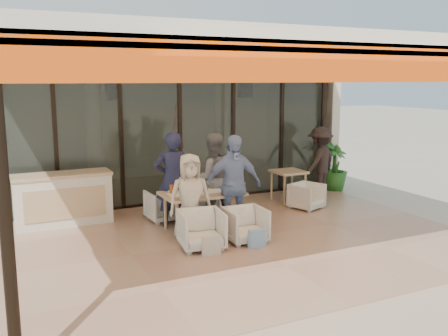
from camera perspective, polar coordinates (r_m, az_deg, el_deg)
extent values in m
plane|color=#C6B293|center=(9.02, 1.93, -8.17)|extent=(70.00, 70.00, 0.00)
cube|color=tan|center=(9.02, 1.93, -8.14)|extent=(8.00, 6.00, 0.01)
cube|color=silver|center=(8.57, 2.06, 13.26)|extent=(8.00, 6.00, 0.20)
cube|color=#FD530D|center=(6.12, 15.25, 11.55)|extent=(8.00, 0.12, 0.45)
cube|color=orange|center=(6.66, 11.33, 12.59)|extent=(8.00, 1.50, 0.06)
cylinder|color=black|center=(4.86, -23.71, -5.43)|extent=(0.12, 0.12, 3.20)
cylinder|color=black|center=(13.14, 11.20, 4.56)|extent=(0.12, 0.12, 3.20)
cube|color=#9EADA3|center=(11.37, -5.07, 3.87)|extent=(8.00, 0.03, 3.20)
cube|color=black|center=(11.64, -4.95, -3.78)|extent=(8.00, 0.10, 0.08)
cube|color=black|center=(11.31, -5.19, 11.75)|extent=(8.00, 0.10, 0.08)
cube|color=black|center=(10.73, -18.70, 3.00)|extent=(0.08, 0.10, 3.20)
cube|color=black|center=(10.97, -11.69, 3.48)|extent=(0.08, 0.10, 3.20)
cube|color=black|center=(11.37, -5.07, 3.87)|extent=(0.08, 0.10, 3.20)
cube|color=black|center=(11.91, 1.03, 4.19)|extent=(0.08, 0.10, 3.20)
cube|color=black|center=(12.57, 6.55, 4.44)|extent=(0.08, 0.10, 3.20)
cube|color=black|center=(13.31, 11.31, 4.63)|extent=(0.08, 0.10, 3.20)
cube|color=silver|center=(14.67, -9.94, 5.56)|extent=(9.00, 0.25, 3.40)
cube|color=silver|center=(14.95, 8.51, 5.68)|extent=(0.25, 3.50, 3.40)
cube|color=silver|center=(12.97, -8.00, 12.55)|extent=(9.00, 3.50, 0.25)
cube|color=tan|center=(13.26, -7.64, -2.25)|extent=(8.00, 3.50, 0.02)
cylinder|color=silver|center=(12.48, -14.59, 3.68)|extent=(0.40, 0.40, 3.00)
cylinder|color=silver|center=(13.55, -0.32, 4.49)|extent=(0.40, 0.40, 3.00)
cylinder|color=black|center=(12.10, -12.65, 10.69)|extent=(0.03, 0.03, 0.70)
cube|color=black|center=(12.11, -12.56, 8.56)|extent=(0.30, 0.30, 0.40)
sphere|color=#FFBF72|center=(12.11, -12.56, 8.56)|extent=(0.18, 0.18, 0.18)
cylinder|color=black|center=(13.35, 2.40, 10.85)|extent=(0.03, 0.03, 0.70)
cube|color=black|center=(13.35, 2.39, 8.91)|extent=(0.30, 0.30, 0.40)
sphere|color=#FFBF72|center=(13.35, 2.39, 8.91)|extent=(0.18, 0.18, 0.18)
cylinder|color=black|center=(12.66, -5.29, -2.61)|extent=(0.40, 0.40, 0.05)
cylinder|color=black|center=(12.47, -5.37, 1.88)|extent=(0.04, 0.04, 2.10)
cone|color=#F14715|center=(12.40, -5.41, 4.85)|extent=(0.32, 0.32, 1.10)
cube|color=silver|center=(10.23, -17.91, -3.55)|extent=(1.80, 0.60, 1.00)
cube|color=tan|center=(10.13, -18.06, -0.74)|extent=(1.85, 0.65, 0.06)
cube|color=tan|center=(9.93, -17.66, -3.94)|extent=(1.50, 0.02, 0.60)
cube|color=tan|center=(9.35, -2.53, -2.92)|extent=(1.50, 0.90, 0.05)
cube|color=white|center=(9.35, -2.53, -2.78)|extent=(1.30, 0.35, 0.01)
cylinder|color=tan|center=(8.94, -5.37, -6.03)|extent=(0.06, 0.06, 0.70)
cylinder|color=tan|center=(9.42, 1.74, -5.14)|extent=(0.06, 0.06, 0.70)
cylinder|color=tan|center=(9.52, -6.72, -5.05)|extent=(0.06, 0.06, 0.70)
cylinder|color=tan|center=(9.98, 0.04, -4.27)|extent=(0.06, 0.06, 0.70)
cylinder|color=white|center=(9.04, -4.78, -2.87)|extent=(0.06, 0.06, 0.11)
cylinder|color=white|center=(9.42, -4.41, -2.32)|extent=(0.06, 0.06, 0.11)
cylinder|color=white|center=(9.27, -2.00, -2.51)|extent=(0.06, 0.06, 0.11)
cylinder|color=white|center=(9.62, -1.31, -2.04)|extent=(0.06, 0.06, 0.11)
cylinder|color=white|center=(9.36, 0.77, -2.37)|extent=(0.06, 0.06, 0.11)
cylinder|color=#984516|center=(9.27, -6.03, -2.39)|extent=(0.07, 0.07, 0.16)
cylinder|color=black|center=(9.55, -3.75, -1.99)|extent=(0.09, 0.09, 0.17)
cylinder|color=black|center=(9.53, -3.75, -1.44)|extent=(0.10, 0.10, 0.01)
cylinder|color=white|center=(8.91, -4.43, -3.38)|extent=(0.22, 0.22, 0.01)
cylinder|color=white|center=(9.27, 0.77, -2.82)|extent=(0.22, 0.22, 0.01)
cylinder|color=white|center=(9.48, -5.80, -2.58)|extent=(0.22, 0.22, 0.01)
cylinder|color=white|center=(9.81, -0.85, -2.09)|extent=(0.22, 0.22, 0.01)
imported|color=silver|center=(10.16, -6.82, -4.10)|extent=(0.71, 0.67, 0.69)
imported|color=silver|center=(10.46, -2.45, -3.87)|extent=(0.60, 0.56, 0.60)
imported|color=silver|center=(8.44, -2.58, -6.85)|extent=(0.81, 0.77, 0.74)
imported|color=silver|center=(8.80, 2.48, -6.32)|extent=(0.69, 0.65, 0.68)
imported|color=#181D35|center=(9.57, -5.91, -1.38)|extent=(0.77, 0.61, 1.86)
imported|color=#5E5E63|center=(9.89, -1.33, -1.16)|extent=(0.97, 0.80, 1.79)
imported|color=beige|center=(8.78, -3.89, -3.40)|extent=(0.84, 0.62, 1.56)
imported|color=#6A82B1|center=(9.08, 1.02, -1.98)|extent=(1.13, 0.56, 1.85)
cube|color=silver|center=(8.15, -1.45, -8.92)|extent=(0.30, 0.10, 0.34)
cube|color=#99BFD8|center=(8.52, 3.76, -8.10)|extent=(0.30, 0.10, 0.34)
cube|color=tan|center=(11.63, 7.38, -0.42)|extent=(0.70, 0.70, 0.05)
cylinder|color=tan|center=(11.32, 6.92, -2.60)|extent=(0.05, 0.05, 0.70)
cylinder|color=tan|center=(11.63, 9.25, -2.33)|extent=(0.05, 0.05, 0.70)
cylinder|color=tan|center=(11.79, 5.46, -2.07)|extent=(0.05, 0.05, 0.70)
cylinder|color=tan|center=(12.08, 7.73, -1.82)|extent=(0.05, 0.05, 0.70)
imported|color=silver|center=(11.10, 9.45, -3.07)|extent=(0.79, 0.77, 0.64)
imported|color=black|center=(12.43, 10.90, 0.76)|extent=(1.26, 1.03, 1.70)
imported|color=#1E5919|center=(13.08, 12.47, 0.14)|extent=(0.89, 0.89, 1.23)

